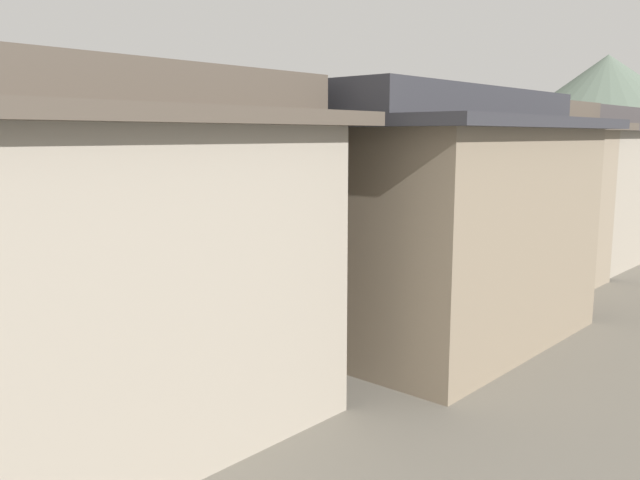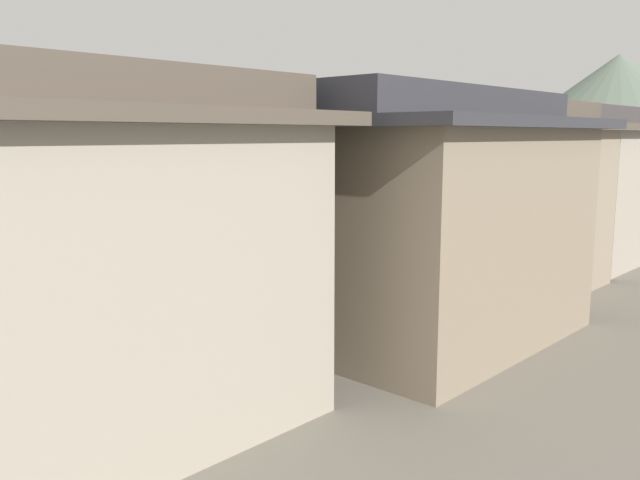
{
  "view_description": "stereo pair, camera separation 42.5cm",
  "coord_description": "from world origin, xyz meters",
  "px_view_note": "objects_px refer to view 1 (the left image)",
  "views": [
    {
      "loc": [
        19.6,
        -2.01,
        5.76
      ],
      "look_at": [
        2.73,
        16.68,
        1.72
      ],
      "focal_mm": 36.68,
      "sensor_mm": 36.0,
      "label": 1
    },
    {
      "loc": [
        19.92,
        -1.73,
        5.76
      ],
      "look_at": [
        2.73,
        16.68,
        1.72
      ],
      "focal_mm": 36.68,
      "sensor_mm": 36.0,
      "label": 2
    }
  ],
  "objects_px": {
    "boat_moored_far": "(337,297)",
    "house_waterfront_second": "(431,218)",
    "boat_moored_nearest": "(159,341)",
    "house_waterfront_nearest": "(123,260)",
    "house_waterfront_tall": "(523,197)",
    "house_waterfront_narrow": "(592,186)",
    "boat_midriver_drifting": "(379,220)",
    "boat_moored_third": "(497,246)"
  },
  "relations": [
    {
      "from": "boat_moored_third",
      "to": "boat_midriver_drifting",
      "type": "height_order",
      "value": "boat_moored_third"
    },
    {
      "from": "boat_moored_far",
      "to": "boat_midriver_drifting",
      "type": "bearing_deg",
      "value": 122.93
    },
    {
      "from": "boat_moored_far",
      "to": "house_waterfront_nearest",
      "type": "relative_size",
      "value": 0.64
    },
    {
      "from": "boat_moored_third",
      "to": "house_waterfront_narrow",
      "type": "xyz_separation_m",
      "value": [
        5.67,
        -3.28,
        3.56
      ]
    },
    {
      "from": "boat_moored_nearest",
      "to": "house_waterfront_second",
      "type": "distance_m",
      "value": 8.1
    },
    {
      "from": "boat_moored_third",
      "to": "house_waterfront_second",
      "type": "relative_size",
      "value": 0.58
    },
    {
      "from": "boat_moored_far",
      "to": "house_waterfront_second",
      "type": "height_order",
      "value": "house_waterfront_second"
    },
    {
      "from": "boat_moored_third",
      "to": "boat_midriver_drifting",
      "type": "bearing_deg",
      "value": 157.3
    },
    {
      "from": "boat_moored_far",
      "to": "house_waterfront_narrow",
      "type": "xyz_separation_m",
      "value": [
        4.99,
        10.14,
        3.6
      ]
    },
    {
      "from": "boat_moored_third",
      "to": "house_waterfront_narrow",
      "type": "distance_m",
      "value": 7.45
    },
    {
      "from": "house_waterfront_nearest",
      "to": "house_waterfront_second",
      "type": "height_order",
      "value": "same"
    },
    {
      "from": "boat_moored_far",
      "to": "house_waterfront_narrow",
      "type": "relative_size",
      "value": 0.6
    },
    {
      "from": "boat_moored_far",
      "to": "house_waterfront_second",
      "type": "xyz_separation_m",
      "value": [
        5.78,
        -3.13,
        3.59
      ]
    },
    {
      "from": "boat_moored_nearest",
      "to": "boat_moored_third",
      "type": "height_order",
      "value": "boat_moored_nearest"
    },
    {
      "from": "house_waterfront_tall",
      "to": "boat_moored_nearest",
      "type": "bearing_deg",
      "value": -116.16
    },
    {
      "from": "house_waterfront_nearest",
      "to": "house_waterfront_narrow",
      "type": "height_order",
      "value": "same"
    },
    {
      "from": "house_waterfront_second",
      "to": "boat_moored_nearest",
      "type": "bearing_deg",
      "value": -145.63
    },
    {
      "from": "boat_moored_far",
      "to": "house_waterfront_nearest",
      "type": "bearing_deg",
      "value": -65.83
    },
    {
      "from": "boat_moored_third",
      "to": "boat_midriver_drifting",
      "type": "xyz_separation_m",
      "value": [
        -10.99,
        4.6,
        -0.03
      ]
    },
    {
      "from": "boat_midriver_drifting",
      "to": "house_waterfront_second",
      "type": "distance_m",
      "value": 27.64
    },
    {
      "from": "boat_midriver_drifting",
      "to": "house_waterfront_tall",
      "type": "height_order",
      "value": "house_waterfront_tall"
    },
    {
      "from": "house_waterfront_nearest",
      "to": "house_waterfront_tall",
      "type": "distance_m",
      "value": 14.99
    },
    {
      "from": "boat_moored_nearest",
      "to": "house_waterfront_nearest",
      "type": "xyz_separation_m",
      "value": [
        5.35,
        -4.17,
        3.55
      ]
    },
    {
      "from": "boat_moored_far",
      "to": "house_waterfront_second",
      "type": "distance_m",
      "value": 7.49
    },
    {
      "from": "boat_moored_nearest",
      "to": "boat_midriver_drifting",
      "type": "relative_size",
      "value": 1.26
    },
    {
      "from": "boat_moored_third",
      "to": "house_waterfront_narrow",
      "type": "relative_size",
      "value": 0.63
    },
    {
      "from": "boat_moored_nearest",
      "to": "boat_midriver_drifting",
      "type": "height_order",
      "value": "boat_moored_nearest"
    },
    {
      "from": "boat_moored_far",
      "to": "boat_midriver_drifting",
      "type": "xyz_separation_m",
      "value": [
        -11.67,
        18.01,
        0.02
      ]
    },
    {
      "from": "boat_moored_nearest",
      "to": "house_waterfront_tall",
      "type": "height_order",
      "value": "house_waterfront_tall"
    },
    {
      "from": "boat_moored_far",
      "to": "boat_midriver_drifting",
      "type": "relative_size",
      "value": 1.0
    },
    {
      "from": "boat_moored_nearest",
      "to": "house_waterfront_nearest",
      "type": "height_order",
      "value": "house_waterfront_nearest"
    },
    {
      "from": "house_waterfront_second",
      "to": "boat_midriver_drifting",
      "type": "bearing_deg",
      "value": 129.53
    },
    {
      "from": "boat_moored_third",
      "to": "house_waterfront_second",
      "type": "bearing_deg",
      "value": -68.68
    },
    {
      "from": "boat_moored_nearest",
      "to": "house_waterfront_narrow",
      "type": "height_order",
      "value": "house_waterfront_narrow"
    },
    {
      "from": "house_waterfront_tall",
      "to": "house_waterfront_second",
      "type": "bearing_deg",
      "value": -84.09
    },
    {
      "from": "boat_midriver_drifting",
      "to": "house_waterfront_narrow",
      "type": "distance_m",
      "value": 18.77
    },
    {
      "from": "boat_moored_far",
      "to": "house_waterfront_tall",
      "type": "height_order",
      "value": "house_waterfront_tall"
    },
    {
      "from": "boat_midriver_drifting",
      "to": "house_waterfront_second",
      "type": "xyz_separation_m",
      "value": [
        17.45,
        -21.14,
        3.57
      ]
    },
    {
      "from": "boat_moored_nearest",
      "to": "boat_moored_far",
      "type": "height_order",
      "value": "boat_moored_nearest"
    },
    {
      "from": "house_waterfront_narrow",
      "to": "house_waterfront_tall",
      "type": "bearing_deg",
      "value": -89.2
    },
    {
      "from": "boat_moored_nearest",
      "to": "house_waterfront_tall",
      "type": "relative_size",
      "value": 0.96
    },
    {
      "from": "boat_moored_nearest",
      "to": "house_waterfront_tall",
      "type": "distance_m",
      "value": 12.57
    }
  ]
}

